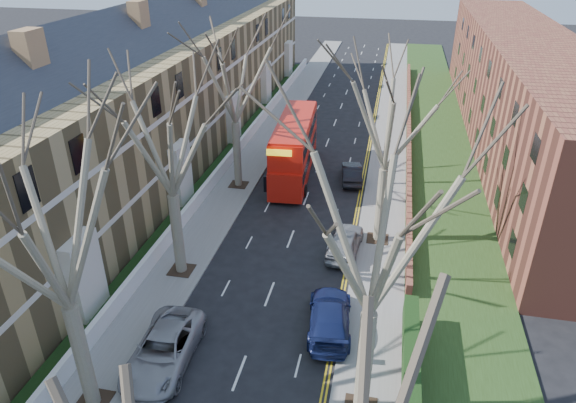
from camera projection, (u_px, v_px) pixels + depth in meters
The scene contains 16 objects.
pavement_left at pixel (268, 138), 50.94m from camera, with size 3.00×102.00×0.12m, color slate.
pavement_right at pixel (390, 147), 48.78m from camera, with size 3.00×102.00×0.12m, color slate.
terrace_left at pixel (155, 103), 42.83m from camera, with size 9.70×78.00×13.60m.
flats_right at pixel (521, 91), 47.87m from camera, with size 13.97×54.00×10.00m.
front_wall_left at pixel (227, 163), 44.05m from camera, with size 0.30×78.00×1.00m.
grass_verge_right at pixel (439, 149), 47.93m from camera, with size 6.00×102.00×0.06m.
tree_left_mid at pixel (46, 213), 17.89m from camera, with size 10.50×10.50×14.71m.
tree_left_far at pixel (165, 126), 26.69m from camera, with size 10.15×10.15×14.22m.
tree_left_dist at pixel (233, 67), 36.92m from camera, with size 10.50×10.50×14.71m.
tree_right_mid at pixel (378, 218), 17.57m from camera, with size 10.50×10.50×14.71m.
tree_right_far at pixel (390, 106), 29.83m from camera, with size 10.15×10.15×14.22m.
double_decker_bus at pixel (294, 149), 42.12m from camera, with size 3.43×11.59×4.77m.
car_left_far at pixel (164, 350), 24.16m from camera, with size 2.65×5.74×1.59m, color #949398.
car_right_near at pixel (330, 316), 26.27m from camera, with size 2.16×5.31×1.54m, color #161F4D.
car_right_mid at pixel (345, 241), 32.55m from camera, with size 1.90×4.71×1.61m, color gray.
car_right_far at pixel (352, 173), 41.94m from camera, with size 1.52×4.36×1.44m, color black.
Camera 1 is at (5.77, -7.57, 18.28)m, focal length 32.00 mm.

